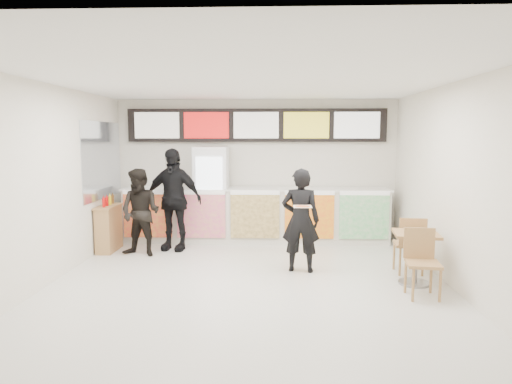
{
  "coord_description": "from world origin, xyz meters",
  "views": [
    {
      "loc": [
        0.36,
        -6.39,
        2.22
      ],
      "look_at": [
        0.08,
        1.2,
        1.29
      ],
      "focal_mm": 32.0,
      "sensor_mm": 36.0,
      "label": 1
    }
  ],
  "objects_px": {
    "customer_left": "(141,213)",
    "customer_mid": "(173,199)",
    "customer_main": "(301,220)",
    "drinks_fridge": "(211,194)",
    "condiment_ledge": "(109,228)",
    "cafe_table": "(415,248)",
    "service_counter": "(256,215)"
  },
  "relations": [
    {
      "from": "customer_left",
      "to": "customer_mid",
      "type": "xyz_separation_m",
      "value": [
        0.5,
        0.49,
        0.18
      ]
    },
    {
      "from": "customer_main",
      "to": "customer_mid",
      "type": "distance_m",
      "value": 2.77
    },
    {
      "from": "drinks_fridge",
      "to": "customer_left",
      "type": "distance_m",
      "value": 1.72
    },
    {
      "from": "customer_main",
      "to": "condiment_ledge",
      "type": "bearing_deg",
      "value": -9.82
    },
    {
      "from": "customer_left",
      "to": "condiment_ledge",
      "type": "height_order",
      "value": "customer_left"
    },
    {
      "from": "condiment_ledge",
      "to": "customer_main",
      "type": "bearing_deg",
      "value": -18.59
    },
    {
      "from": "drinks_fridge",
      "to": "cafe_table",
      "type": "bearing_deg",
      "value": -38.62
    },
    {
      "from": "service_counter",
      "to": "customer_mid",
      "type": "distance_m",
      "value": 1.81
    },
    {
      "from": "drinks_fridge",
      "to": "cafe_table",
      "type": "distance_m",
      "value": 4.42
    },
    {
      "from": "customer_main",
      "to": "customer_mid",
      "type": "height_order",
      "value": "customer_mid"
    },
    {
      "from": "service_counter",
      "to": "customer_main",
      "type": "distance_m",
      "value": 2.29
    },
    {
      "from": "customer_mid",
      "to": "cafe_table",
      "type": "relative_size",
      "value": 1.21
    },
    {
      "from": "service_counter",
      "to": "drinks_fridge",
      "type": "height_order",
      "value": "drinks_fridge"
    },
    {
      "from": "drinks_fridge",
      "to": "customer_mid",
      "type": "bearing_deg",
      "value": -130.43
    },
    {
      "from": "customer_mid",
      "to": "condiment_ledge",
      "type": "distance_m",
      "value": 1.35
    },
    {
      "from": "customer_main",
      "to": "condiment_ledge",
      "type": "xyz_separation_m",
      "value": [
        -3.64,
        1.22,
        -0.4
      ]
    },
    {
      "from": "cafe_table",
      "to": "condiment_ledge",
      "type": "height_order",
      "value": "condiment_ledge"
    },
    {
      "from": "service_counter",
      "to": "customer_main",
      "type": "xyz_separation_m",
      "value": [
        0.82,
        -2.12,
        0.28
      ]
    },
    {
      "from": "drinks_fridge",
      "to": "condiment_ledge",
      "type": "bearing_deg",
      "value": -154.12
    },
    {
      "from": "condiment_ledge",
      "to": "customer_left",
      "type": "bearing_deg",
      "value": -25.24
    },
    {
      "from": "service_counter",
      "to": "cafe_table",
      "type": "relative_size",
      "value": 3.38
    },
    {
      "from": "customer_mid",
      "to": "customer_main",
      "type": "bearing_deg",
      "value": -18.47
    },
    {
      "from": "customer_mid",
      "to": "cafe_table",
      "type": "xyz_separation_m",
      "value": [
        4.09,
        -1.98,
        -0.45
      ]
    },
    {
      "from": "customer_main",
      "to": "service_counter",
      "type": "bearing_deg",
      "value": -60.2
    },
    {
      "from": "drinks_fridge",
      "to": "customer_mid",
      "type": "xyz_separation_m",
      "value": [
        -0.65,
        -0.77,
        -0.01
      ]
    },
    {
      "from": "customer_left",
      "to": "cafe_table",
      "type": "xyz_separation_m",
      "value": [
        4.59,
        -1.48,
        -0.27
      ]
    },
    {
      "from": "customer_left",
      "to": "customer_mid",
      "type": "height_order",
      "value": "customer_mid"
    },
    {
      "from": "drinks_fridge",
      "to": "customer_main",
      "type": "bearing_deg",
      "value": -50.68
    },
    {
      "from": "customer_left",
      "to": "customer_mid",
      "type": "distance_m",
      "value": 0.72
    },
    {
      "from": "drinks_fridge",
      "to": "cafe_table",
      "type": "height_order",
      "value": "drinks_fridge"
    },
    {
      "from": "cafe_table",
      "to": "condiment_ledge",
      "type": "relative_size",
      "value": 1.55
    },
    {
      "from": "service_counter",
      "to": "customer_main",
      "type": "bearing_deg",
      "value": -68.97
    }
  ]
}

